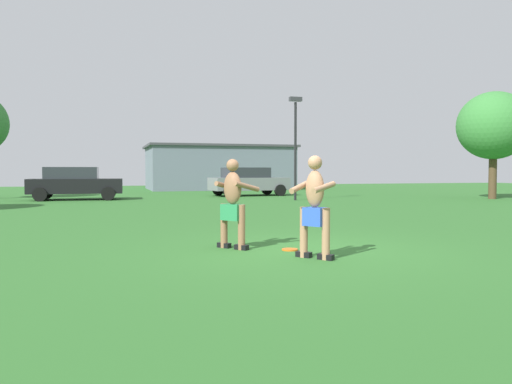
{
  "coord_description": "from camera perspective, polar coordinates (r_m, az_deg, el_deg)",
  "views": [
    {
      "loc": [
        -3.29,
        -8.25,
        1.42
      ],
      "look_at": [
        -0.59,
        0.82,
        1.01
      ],
      "focal_mm": 35.44,
      "sensor_mm": 36.0,
      "label": 1
    }
  ],
  "objects": [
    {
      "name": "outbuilding_behind_lot",
      "position": [
        38.67,
        -4.34,
        2.78
      ],
      "size": [
        10.76,
        7.15,
        3.28
      ],
      "color": "slate",
      "rests_on": "ground_plane"
    },
    {
      "name": "car_black_far_end",
      "position": [
        25.82,
        -19.74,
        0.99
      ],
      "size": [
        4.37,
        2.17,
        1.58
      ],
      "color": "black",
      "rests_on": "ground_plane"
    },
    {
      "name": "player_in_green",
      "position": [
        9.13,
        -2.63,
        -1.09
      ],
      "size": [
        0.82,
        0.77,
        1.63
      ],
      "color": "black",
      "rests_on": "ground_plane"
    },
    {
      "name": "frisbee",
      "position": [
        9.05,
        3.84,
        -6.5
      ],
      "size": [
        0.29,
        0.29,
        0.03
      ],
      "primitive_type": "cylinder",
      "color": "orange",
      "rests_on": "ground_plane"
    },
    {
      "name": "tree_right_field",
      "position": [
        27.85,
        25.24,
        6.76
      ],
      "size": [
        3.52,
        3.52,
        5.32
      ],
      "color": "#4C3823",
      "rests_on": "ground_plane"
    },
    {
      "name": "lamp_post",
      "position": [
        24.15,
        4.47,
        6.35
      ],
      "size": [
        0.6,
        0.24,
        4.89
      ],
      "color": "black",
      "rests_on": "ground_plane"
    },
    {
      "name": "car_gray_near_post",
      "position": [
        28.23,
        -0.9,
        1.24
      ],
      "size": [
        4.47,
        2.41,
        1.58
      ],
      "color": "slate",
      "rests_on": "ground_plane"
    },
    {
      "name": "ground_plane",
      "position": [
        9.0,
        5.15,
        -6.64
      ],
      "size": [
        80.0,
        80.0,
        0.0
      ],
      "primitive_type": "plane",
      "color": "#2D6628"
    },
    {
      "name": "player_near",
      "position": [
        8.15,
        6.63,
        -1.45
      ],
      "size": [
        0.78,
        0.76,
        1.66
      ],
      "color": "black",
      "rests_on": "ground_plane"
    }
  ]
}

